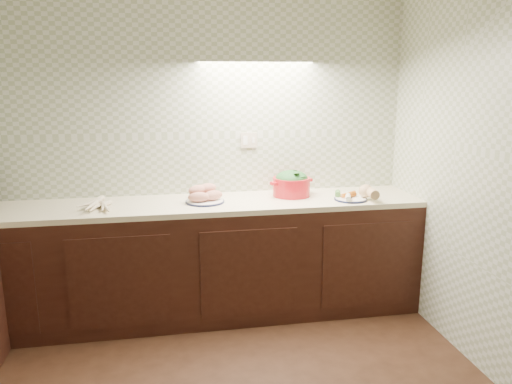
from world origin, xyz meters
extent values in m
cube|color=#99A583|center=(0.00, 1.78, 1.30)|extent=(3.60, 0.05, 2.60)
cube|color=beige|center=(0.55, 1.79, 1.32)|extent=(0.13, 0.01, 0.12)
cube|color=black|center=(0.00, 1.50, 0.43)|extent=(3.60, 0.60, 0.86)
cube|color=#F5E9BF|center=(0.00, 1.50, 0.88)|extent=(3.60, 0.60, 0.04)
cone|color=beige|center=(-0.54, 1.46, 0.92)|extent=(0.09, 0.19, 0.04)
cone|color=beige|center=(-0.54, 1.47, 0.92)|extent=(0.13, 0.17, 0.04)
cone|color=beige|center=(-0.63, 1.42, 0.92)|extent=(0.15, 0.14, 0.04)
cone|color=beige|center=(-0.63, 1.42, 0.92)|extent=(0.05, 0.19, 0.04)
cone|color=beige|center=(-0.57, 1.51, 0.92)|extent=(0.10, 0.22, 0.05)
cone|color=beige|center=(-0.57, 1.36, 0.92)|extent=(0.11, 0.18, 0.05)
cone|color=beige|center=(-0.64, 1.49, 0.94)|extent=(0.05, 0.22, 0.04)
cone|color=beige|center=(-0.48, 1.47, 0.94)|extent=(0.04, 0.20, 0.04)
cone|color=beige|center=(-0.52, 1.42, 0.94)|extent=(0.14, 0.18, 0.04)
cylinder|color=#131839|center=(0.17, 1.49, 0.91)|extent=(0.29, 0.29, 0.01)
cylinder|color=white|center=(0.17, 1.49, 0.91)|extent=(0.27, 0.27, 0.02)
ellipsoid|color=tan|center=(0.12, 1.45, 0.95)|extent=(0.18, 0.14, 0.07)
ellipsoid|color=tan|center=(0.23, 1.48, 0.95)|extent=(0.18, 0.14, 0.07)
ellipsoid|color=tan|center=(0.15, 1.54, 0.95)|extent=(0.18, 0.14, 0.07)
ellipsoid|color=tan|center=(0.12, 1.50, 0.99)|extent=(0.18, 0.14, 0.07)
ellipsoid|color=tan|center=(0.19, 1.55, 0.99)|extent=(0.18, 0.14, 0.07)
cylinder|color=black|center=(0.12, 1.62, 0.92)|extent=(0.13, 0.13, 0.05)
sphere|color=maroon|center=(0.11, 1.62, 0.96)|extent=(0.07, 0.07, 0.07)
sphere|color=white|center=(0.15, 1.63, 0.95)|extent=(0.04, 0.04, 0.04)
cylinder|color=red|center=(0.85, 1.58, 0.97)|extent=(0.37, 0.37, 0.15)
cube|color=red|center=(0.70, 1.53, 1.01)|extent=(0.05, 0.07, 0.02)
cube|color=red|center=(1.00, 1.63, 1.01)|extent=(0.05, 0.07, 0.02)
ellipsoid|color=#2C6E2C|center=(0.85, 1.58, 1.03)|extent=(0.26, 0.26, 0.14)
cylinder|color=#131839|center=(1.26, 1.37, 0.91)|extent=(0.25, 0.25, 0.01)
cylinder|color=white|center=(1.26, 1.37, 0.91)|extent=(0.23, 0.23, 0.02)
cone|color=#C16116|center=(1.23, 1.40, 0.93)|extent=(0.14, 0.08, 0.03)
cone|color=#C16116|center=(1.24, 1.39, 0.93)|extent=(0.14, 0.07, 0.03)
cone|color=#C16116|center=(1.24, 1.39, 0.93)|extent=(0.13, 0.11, 0.03)
cone|color=#C16116|center=(1.25, 1.37, 0.95)|extent=(0.14, 0.09, 0.03)
cylinder|color=silver|center=(1.23, 1.33, 0.94)|extent=(0.09, 0.16, 0.04)
cylinder|color=#508336|center=(1.19, 1.45, 0.94)|extent=(0.07, 0.11, 0.04)
camera|label=1|loc=(-0.10, -2.12, 1.81)|focal=35.00mm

